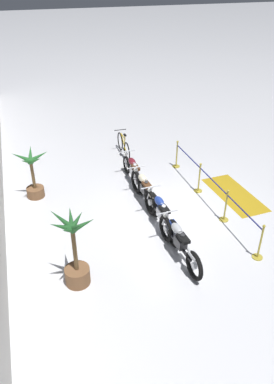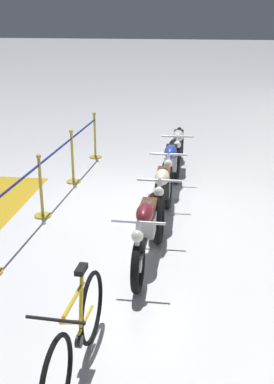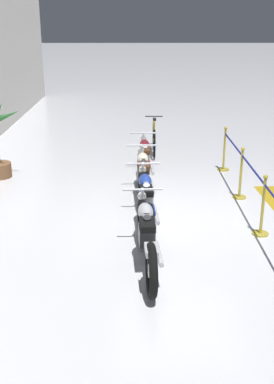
{
  "view_description": "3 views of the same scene",
  "coord_description": "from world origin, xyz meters",
  "px_view_note": "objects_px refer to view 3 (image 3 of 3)",
  "views": [
    {
      "loc": [
        -8.74,
        4.06,
        6.57
      ],
      "look_at": [
        0.08,
        1.18,
        0.86
      ],
      "focal_mm": 35.0,
      "sensor_mm": 36.0,
      "label": 1
    },
    {
      "loc": [
        7.69,
        1.51,
        3.09
      ],
      "look_at": [
        1.16,
        0.4,
        0.65
      ],
      "focal_mm": 45.0,
      "sensor_mm": 36.0,
      "label": 2
    },
    {
      "loc": [
        -8.27,
        0.89,
        3.46
      ],
      "look_at": [
        -0.69,
        0.85,
        0.68
      ],
      "focal_mm": 45.0,
      "sensor_mm": 36.0,
      "label": 3
    }
  ],
  "objects_px": {
    "stanchion_mid_left": "(262,215)",
    "stanchion_mid_right": "(240,181)",
    "motorcycle_silver_0": "(146,237)",
    "stanchion_far_right": "(224,155)",
    "stanchion_far_left": "(267,202)",
    "bicycle": "(154,138)",
    "motorcycle_maroon_3": "(145,160)",
    "motorcycle_cream_2": "(143,177)",
    "motorcycle_blue_1": "(146,203)"
  },
  "relations": [
    {
      "from": "motorcycle_blue_1",
      "to": "stanchion_far_left",
      "type": "bearing_deg",
      "value": -102.48
    },
    {
      "from": "stanchion_mid_right",
      "to": "stanchion_far_right",
      "type": "xyz_separation_m",
      "value": [
        1.86,
        0.0,
        0.0
      ]
    },
    {
      "from": "motorcycle_blue_1",
      "to": "stanchion_mid_right",
      "type": "relative_size",
      "value": 2.29
    },
    {
      "from": "stanchion_mid_right",
      "to": "stanchion_mid_left",
      "type": "bearing_deg",
      "value": 180.0
    },
    {
      "from": "motorcycle_maroon_3",
      "to": "motorcycle_cream_2",
      "type": "bearing_deg",
      "value": 177.43
    },
    {
      "from": "bicycle",
      "to": "stanchion_far_right",
      "type": "height_order",
      "value": "stanchion_far_right"
    },
    {
      "from": "stanchion_mid_left",
      "to": "stanchion_far_right",
      "type": "relative_size",
      "value": 1.0
    },
    {
      "from": "motorcycle_silver_0",
      "to": "motorcycle_cream_2",
      "type": "relative_size",
      "value": 1.04
    },
    {
      "from": "stanchion_far_left",
      "to": "stanchion_far_right",
      "type": "distance_m",
      "value": 3.82
    },
    {
      "from": "motorcycle_maroon_3",
      "to": "stanchion_far_left",
      "type": "relative_size",
      "value": 0.41
    },
    {
      "from": "motorcycle_blue_1",
      "to": "motorcycle_maroon_3",
      "type": "height_order",
      "value": "motorcycle_blue_1"
    },
    {
      "from": "motorcycle_blue_1",
      "to": "motorcycle_cream_2",
      "type": "relative_size",
      "value": 1.08
    },
    {
      "from": "stanchion_far_left",
      "to": "bicycle",
      "type": "bearing_deg",
      "value": 16.5
    },
    {
      "from": "stanchion_mid_left",
      "to": "motorcycle_cream_2",
      "type": "bearing_deg",
      "value": 50.1
    },
    {
      "from": "motorcycle_cream_2",
      "to": "stanchion_mid_left",
      "type": "xyz_separation_m",
      "value": [
        -1.63,
        -1.95,
        -0.12
      ]
    },
    {
      "from": "motorcycle_silver_0",
      "to": "stanchion_far_right",
      "type": "height_order",
      "value": "stanchion_far_right"
    },
    {
      "from": "motorcycle_silver_0",
      "to": "stanchion_mid_right",
      "type": "distance_m",
      "value": 3.43
    },
    {
      "from": "motorcycle_blue_1",
      "to": "stanchion_far_left",
      "type": "xyz_separation_m",
      "value": [
        -0.43,
        -1.93,
        0.18
      ]
    },
    {
      "from": "bicycle",
      "to": "stanchion_far_right",
      "type": "distance_m",
      "value": 2.24
    },
    {
      "from": "stanchion_mid_left",
      "to": "stanchion_mid_right",
      "type": "relative_size",
      "value": 1.0
    },
    {
      "from": "motorcycle_blue_1",
      "to": "stanchion_mid_left",
      "type": "distance_m",
      "value": 1.94
    },
    {
      "from": "stanchion_mid_right",
      "to": "bicycle",
      "type": "bearing_deg",
      "value": 24.85
    },
    {
      "from": "motorcycle_maroon_3",
      "to": "stanchion_mid_right",
      "type": "xyz_separation_m",
      "value": [
        -1.19,
        -1.89,
        -0.1
      ]
    },
    {
      "from": "stanchion_mid_left",
      "to": "stanchion_mid_right",
      "type": "height_order",
      "value": "same"
    },
    {
      "from": "stanchion_far_left",
      "to": "stanchion_mid_right",
      "type": "relative_size",
      "value": 5.17
    },
    {
      "from": "motorcycle_silver_0",
      "to": "stanchion_far_right",
      "type": "xyz_separation_m",
      "value": [
        4.69,
        -1.95,
        -0.12
      ]
    },
    {
      "from": "bicycle",
      "to": "stanchion_far_left",
      "type": "height_order",
      "value": "stanchion_far_left"
    },
    {
      "from": "motorcycle_blue_1",
      "to": "motorcycle_maroon_3",
      "type": "xyz_separation_m",
      "value": [
        2.71,
        -0.04,
        -0.03
      ]
    },
    {
      "from": "motorcycle_cream_2",
      "to": "stanchion_far_right",
      "type": "xyz_separation_m",
      "value": [
        1.97,
        -1.95,
        -0.12
      ]
    },
    {
      "from": "motorcycle_blue_1",
      "to": "motorcycle_maroon_3",
      "type": "bearing_deg",
      "value": -0.83
    },
    {
      "from": "stanchion_far_right",
      "to": "stanchion_far_left",
      "type": "bearing_deg",
      "value": 180.0
    },
    {
      "from": "motorcycle_cream_2",
      "to": "stanchion_far_right",
      "type": "height_order",
      "value": "stanchion_far_right"
    },
    {
      "from": "motorcycle_maroon_3",
      "to": "stanchion_mid_right",
      "type": "height_order",
      "value": "stanchion_mid_right"
    },
    {
      "from": "bicycle",
      "to": "stanchion_far_right",
      "type": "relative_size",
      "value": 1.66
    },
    {
      "from": "stanchion_mid_left",
      "to": "stanchion_far_right",
      "type": "distance_m",
      "value": 3.6
    },
    {
      "from": "stanchion_far_left",
      "to": "stanchion_mid_left",
      "type": "relative_size",
      "value": 5.17
    },
    {
      "from": "motorcycle_silver_0",
      "to": "motorcycle_blue_1",
      "type": "bearing_deg",
      "value": -0.98
    },
    {
      "from": "motorcycle_silver_0",
      "to": "stanchion_far_left",
      "type": "distance_m",
      "value": 2.15
    },
    {
      "from": "motorcycle_silver_0",
      "to": "motorcycle_cream_2",
      "type": "bearing_deg",
      "value": -0.07
    },
    {
      "from": "stanchion_far_left",
      "to": "stanchion_mid_left",
      "type": "height_order",
      "value": "same"
    },
    {
      "from": "motorcycle_silver_0",
      "to": "motorcycle_maroon_3",
      "type": "bearing_deg",
      "value": -0.88
    },
    {
      "from": "motorcycle_silver_0",
      "to": "motorcycle_blue_1",
      "type": "height_order",
      "value": "motorcycle_blue_1"
    },
    {
      "from": "motorcycle_silver_0",
      "to": "stanchion_far_left",
      "type": "height_order",
      "value": "stanchion_far_left"
    },
    {
      "from": "stanchion_mid_right",
      "to": "motorcycle_maroon_3",
      "type": "bearing_deg",
      "value": 57.68
    },
    {
      "from": "bicycle",
      "to": "stanchion_far_left",
      "type": "distance_m",
      "value": 5.62
    },
    {
      "from": "stanchion_far_left",
      "to": "stanchion_mid_right",
      "type": "bearing_deg",
      "value": 0.0
    },
    {
      "from": "stanchion_mid_left",
      "to": "stanchion_far_left",
      "type": "bearing_deg",
      "value": 180.0
    },
    {
      "from": "motorcycle_silver_0",
      "to": "bicycle",
      "type": "distance_m",
      "value": 6.28
    },
    {
      "from": "motorcycle_silver_0",
      "to": "motorcycle_maroon_3",
      "type": "distance_m",
      "value": 4.02
    },
    {
      "from": "bicycle",
      "to": "stanchion_mid_right",
      "type": "height_order",
      "value": "stanchion_mid_right"
    }
  ]
}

